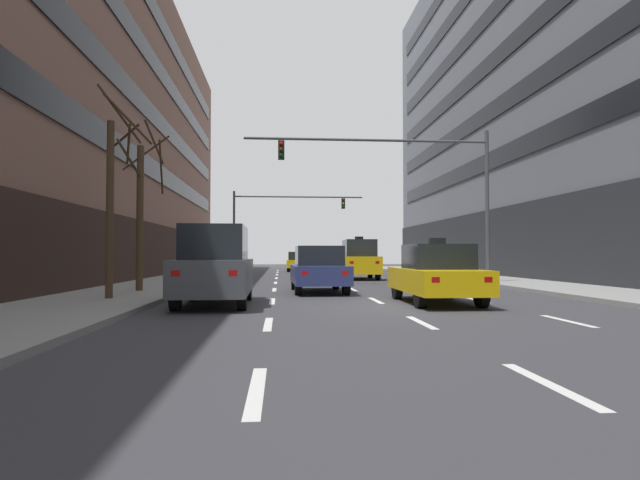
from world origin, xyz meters
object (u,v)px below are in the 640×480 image
(traffic_signal_1, at_px, (275,214))
(taxi_driving_3, at_px, (359,260))
(street_tree_2, at_px, (112,198))
(car_driving_0, at_px, (319,269))
(taxi_driving_1, at_px, (298,262))
(taxi_driving_4, at_px, (436,274))
(street_tree_0, at_px, (141,212))
(traffic_signal_0, at_px, (414,174))
(car_driving_2, at_px, (215,266))

(traffic_signal_1, bearing_deg, taxi_driving_3, -69.34)
(traffic_signal_1, height_order, street_tree_2, traffic_signal_1)
(car_driving_0, relative_size, taxi_driving_1, 1.05)
(taxi_driving_4, height_order, street_tree_2, street_tree_2)
(street_tree_0, bearing_deg, taxi_driving_1, 75.20)
(car_driving_0, xyz_separation_m, street_tree_2, (-6.23, -3.77, 2.17))
(traffic_signal_0, bearing_deg, traffic_signal_1, 109.11)
(taxi_driving_1, bearing_deg, taxi_driving_4, -83.92)
(street_tree_0, bearing_deg, taxi_driving_3, 48.29)
(taxi_driving_3, relative_size, street_tree_0, 0.80)
(taxi_driving_4, xyz_separation_m, street_tree_2, (-9.26, 0.76, 2.18))
(car_driving_2, xyz_separation_m, taxi_driving_3, (6.22, 14.44, 0.03))
(car_driving_0, bearing_deg, taxi_driving_1, 89.87)
(taxi_driving_3, relative_size, taxi_driving_4, 1.03)
(traffic_signal_0, distance_m, street_tree_0, 12.04)
(car_driving_2, height_order, traffic_signal_1, traffic_signal_1)
(car_driving_0, xyz_separation_m, street_tree_0, (-6.26, -0.58, 2.04))
(car_driving_2, bearing_deg, car_driving_0, 55.20)
(traffic_signal_0, height_order, street_tree_2, traffic_signal_0)
(car_driving_0, xyz_separation_m, taxi_driving_3, (3.03, 9.85, 0.27))
(taxi_driving_1, distance_m, traffic_signal_1, 4.35)
(taxi_driving_4, height_order, traffic_signal_1, traffic_signal_1)
(car_driving_0, bearing_deg, car_driving_2, -124.80)
(taxi_driving_3, distance_m, traffic_signal_1, 14.26)
(taxi_driving_3, distance_m, street_tree_0, 14.08)
(traffic_signal_0, bearing_deg, taxi_driving_1, 103.40)
(taxi_driving_1, xyz_separation_m, car_driving_2, (-3.24, -27.93, 0.29))
(taxi_driving_1, relative_size, taxi_driving_3, 0.94)
(taxi_driving_3, bearing_deg, traffic_signal_0, -74.42)
(traffic_signal_0, bearing_deg, street_tree_0, -157.30)
(car_driving_0, distance_m, traffic_signal_1, 23.17)
(car_driving_0, distance_m, taxi_driving_3, 10.31)
(taxi_driving_3, height_order, traffic_signal_0, traffic_signal_0)
(car_driving_2, height_order, taxi_driving_3, taxi_driving_3)
(car_driving_0, bearing_deg, taxi_driving_4, -56.33)
(traffic_signal_0, distance_m, street_tree_2, 13.53)
(car_driving_0, bearing_deg, traffic_signal_0, 40.60)
(taxi_driving_4, relative_size, street_tree_0, 0.77)
(taxi_driving_4, distance_m, traffic_signal_1, 28.01)
(traffic_signal_0, relative_size, traffic_signal_1, 1.07)
(car_driving_0, distance_m, taxi_driving_1, 23.34)
(car_driving_0, distance_m, traffic_signal_0, 7.44)
(car_driving_0, bearing_deg, traffic_signal_1, 94.63)
(taxi_driving_1, distance_m, traffic_signal_0, 20.33)
(taxi_driving_1, bearing_deg, street_tree_2, -103.05)
(car_driving_2, relative_size, street_tree_0, 0.77)
(car_driving_2, distance_m, taxi_driving_3, 15.72)
(car_driving_2, xyz_separation_m, street_tree_0, (-3.08, 4.01, 1.80))
(taxi_driving_1, xyz_separation_m, taxi_driving_4, (2.97, -27.88, 0.03))
(traffic_signal_1, bearing_deg, car_driving_0, -85.37)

